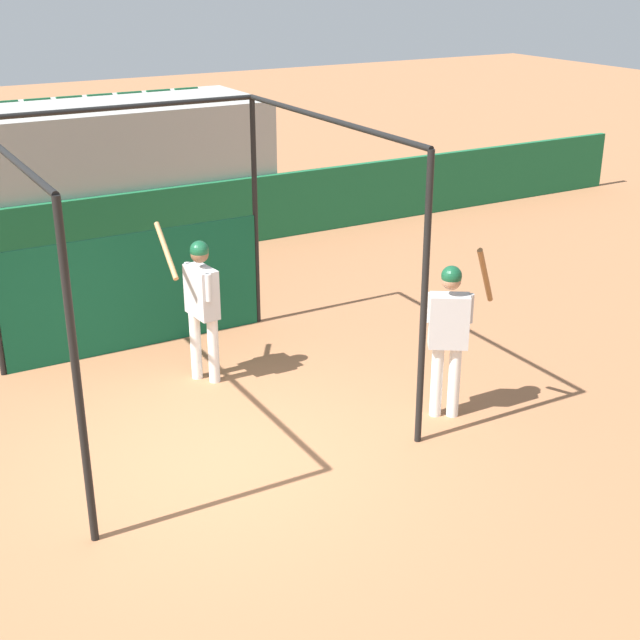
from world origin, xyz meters
TOP-DOWN VIEW (x-y plane):
  - ground_plane at (0.00, 0.00)m, footprint 60.00×60.00m
  - outfield_wall at (0.00, 6.56)m, footprint 24.00×0.12m
  - bleacher_section at (0.00, 7.82)m, footprint 8.15×2.40m
  - batting_cage at (0.25, 2.45)m, footprint 3.51×3.87m
  - player_batter at (0.60, 1.79)m, footprint 0.50×0.89m
  - player_waiting at (2.55, -0.36)m, footprint 0.76×0.56m

SIDE VIEW (x-z plane):
  - ground_plane at x=0.00m, z-range 0.00..0.00m
  - outfield_wall at x=0.00m, z-range 0.00..1.15m
  - player_batter at x=0.60m, z-range 0.12..1.98m
  - player_waiting at x=2.55m, z-range 0.04..2.05m
  - bleacher_section at x=0.00m, z-range 0.00..2.43m
  - batting_cage at x=0.25m, z-range -0.21..2.88m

